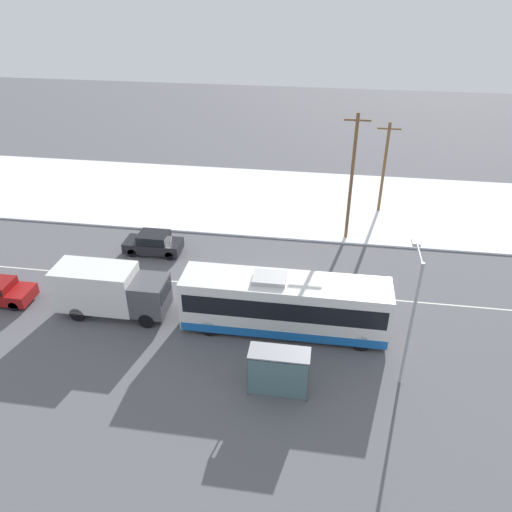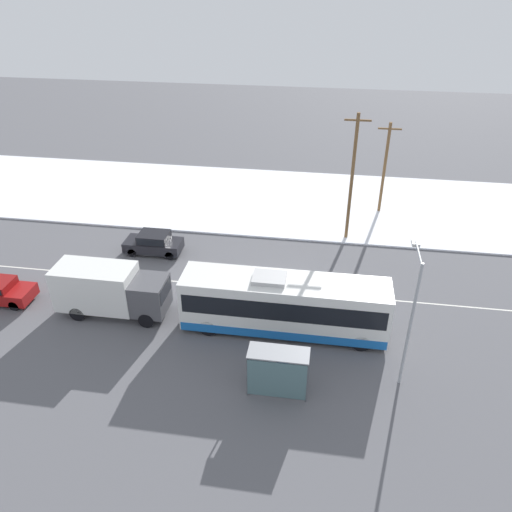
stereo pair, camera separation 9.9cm
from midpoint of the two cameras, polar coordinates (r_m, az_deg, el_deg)
name	(u,v)px [view 2 (the right image)]	position (r m, az deg, el deg)	size (l,w,h in m)	color
ground_plane	(277,290)	(31.89, 2.46, -3.93)	(120.00, 120.00, 0.00)	#56565B
snow_lot	(295,201)	(43.82, 4.56, 6.26)	(80.00, 13.87, 0.12)	white
lane_marking_center	(277,290)	(31.89, 2.46, -3.92)	(60.00, 0.12, 0.00)	silver
city_bus	(284,305)	(27.74, 3.33, -5.57)	(11.39, 2.57, 3.50)	white
box_truck	(109,289)	(30.23, -16.34, -3.62)	(6.50, 2.30, 3.05)	silver
sedan_car	(154,242)	(36.23, -11.54, 1.56)	(4.04, 1.80, 1.55)	black
pedestrian_at_stop	(282,360)	(25.27, 3.15, -11.74)	(0.62, 0.28, 1.73)	#23232D
bus_shelter	(278,368)	(23.92, 2.61, -12.67)	(2.90, 1.20, 2.40)	gray
streetlamp	(412,304)	(24.24, 17.50, -5.25)	(0.36, 2.59, 6.96)	#9EA3A8
utility_pole_roadside	(352,177)	(36.31, 11.00, 8.83)	(1.80, 0.24, 9.46)	brown
utility_pole_snowlot	(385,167)	(41.66, 14.56, 9.82)	(1.80, 0.24, 7.52)	brown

